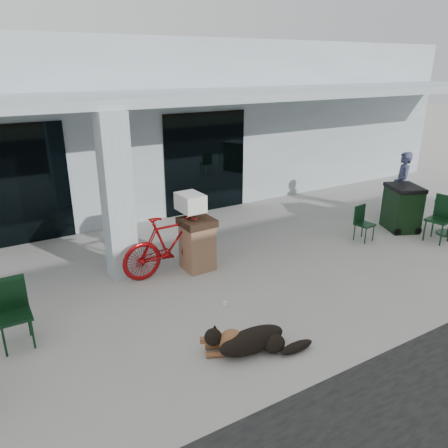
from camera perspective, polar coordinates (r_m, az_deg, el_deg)
ground at (r=7.54m, az=3.92°, el=-10.69°), size 80.00×80.00×0.00m
building at (r=14.38m, az=-15.94°, el=12.96°), size 22.00×7.00×4.50m
storefront_glass_left at (r=10.59m, az=-27.00°, el=4.20°), size 2.80×0.06×2.70m
storefront_glass_right at (r=11.94m, az=-2.42°, el=7.98°), size 2.40×0.06×2.70m
column at (r=8.24m, az=-13.78°, el=3.34°), size 0.50×0.50×3.12m
overhang at (r=9.67m, az=-8.28°, el=16.08°), size 22.00×2.80×0.18m
bicycle at (r=8.48m, az=-6.94°, el=-2.63°), size 2.02×0.65×1.20m
laundry_basket at (r=8.41m, az=-4.41°, el=2.85°), size 0.45×0.59×0.34m
dog at (r=6.40m, az=3.71°, el=-14.78°), size 1.27×0.87×0.40m
cup_near_dog at (r=7.50m, az=0.16°, el=-10.41°), size 0.08×0.08×0.09m
cafe_chair_near at (r=7.00m, az=-25.74°, el=-10.69°), size 0.46×0.50×1.01m
cafe_chair_far_a at (r=10.53m, az=17.91°, el=0.01°), size 0.42×0.45×0.83m
cafe_chair_far_b at (r=11.10m, az=26.25°, el=0.54°), size 0.59×0.56×1.06m
person at (r=12.53m, az=22.16°, el=4.81°), size 0.72×0.75×1.73m
trash_receptacle at (r=8.63m, az=-3.49°, el=-2.62°), size 0.64×0.64×1.05m
wheeled_bin at (r=11.54m, az=22.23°, el=1.97°), size 0.98×1.07×1.11m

